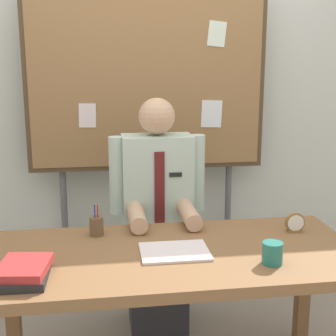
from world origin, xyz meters
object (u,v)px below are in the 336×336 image
Objects in this scene: desk at (174,269)px; pen_holder at (96,226)px; bulletin_board at (147,81)px; desk_clock at (295,223)px; person at (158,226)px; coffee_mug at (272,253)px; open_notebook at (175,252)px; book_stack at (25,271)px.

desk is 0.46m from pen_holder.
desk_clock is (0.65, -0.96, -0.68)m from bulletin_board.
coffee_mug is at bearing -63.92° from person.
desk is 16.85× the size of desk_clock.
bulletin_board reaches higher than desk.
bulletin_board is 1.15m from pen_holder.
bulletin_board is at bearing 90.16° from open_notebook.
coffee_mug reaches higher than open_notebook.
person reaches higher than book_stack.
person is at bearing 116.08° from coffee_mug.
desk_clock is at bearing -55.92° from bulletin_board.
desk_clock is (0.65, -0.45, 0.14)m from person.
book_stack is 2.65× the size of coffee_mug.
person is 5.48× the size of book_stack.
desk is 6.73× the size of book_stack.
open_notebook is at bearing -80.11° from desk.
desk is at bearing 153.71° from coffee_mug.
bulletin_board reaches higher than pen_holder.
book_stack is at bearing -164.38° from desk_clock.
desk_clock is 1.06× the size of coffee_mug.
open_notebook is at bearing -164.48° from desk_clock.
desk_clock is at bearing -34.99° from person.
desk_clock is (0.65, 0.16, 0.13)m from desk.
book_stack is 1.03m from coffee_mug.
pen_holder is (-0.75, 0.46, 0.00)m from coffee_mug.
bulletin_board is (0.00, 0.50, 0.82)m from person.
coffee_mug reaches higher than desk.
book_stack is 0.66m from open_notebook.
person is 0.96m from bulletin_board.
bulletin_board is 1.53m from coffee_mug.
coffee_mug is (0.40, -0.81, 0.14)m from person.
book_stack is 0.54m from pen_holder.
person is 1.04m from book_stack.
pen_holder is (-0.35, 0.26, 0.14)m from desk.
desk is at bearing -166.21° from desk_clock.
coffee_mug is (1.03, 0.00, 0.01)m from book_stack.
desk is 1.23× the size of person.
book_stack is (-0.63, -1.32, -0.69)m from bulletin_board.
bulletin_board reaches higher than desk_clock.
person reaches higher than open_notebook.
open_notebook is at bearing -38.31° from pen_holder.
pen_holder reaches higher than open_notebook.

